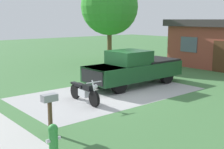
{
  "coord_description": "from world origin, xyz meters",
  "views": [
    {
      "loc": [
        10.53,
        -8.75,
        3.5
      ],
      "look_at": [
        -0.02,
        0.17,
        0.9
      ],
      "focal_mm": 47.09,
      "sensor_mm": 36.0,
      "label": 1
    }
  ],
  "objects_px": {
    "mailbox": "(50,103)",
    "shade_tree": "(109,7)",
    "motorcycle": "(84,92)",
    "fire_hydrant": "(53,140)",
    "pickup_truck": "(135,68)"
  },
  "relations": [
    {
      "from": "pickup_truck",
      "to": "fire_hydrant",
      "type": "bearing_deg",
      "value": -58.31
    },
    {
      "from": "mailbox",
      "to": "motorcycle",
      "type": "bearing_deg",
      "value": 127.87
    },
    {
      "from": "mailbox",
      "to": "shade_tree",
      "type": "height_order",
      "value": "shade_tree"
    },
    {
      "from": "motorcycle",
      "to": "mailbox",
      "type": "bearing_deg",
      "value": -52.13
    },
    {
      "from": "motorcycle",
      "to": "shade_tree",
      "type": "relative_size",
      "value": 0.33
    },
    {
      "from": "mailbox",
      "to": "shade_tree",
      "type": "bearing_deg",
      "value": 133.37
    },
    {
      "from": "motorcycle",
      "to": "pickup_truck",
      "type": "distance_m",
      "value": 4.2
    },
    {
      "from": "fire_hydrant",
      "to": "shade_tree",
      "type": "xyz_separation_m",
      "value": [
        -11.86,
        11.74,
        4.06
      ]
    },
    {
      "from": "motorcycle",
      "to": "mailbox",
      "type": "xyz_separation_m",
      "value": [
        2.18,
        -2.8,
        0.51
      ]
    },
    {
      "from": "fire_hydrant",
      "to": "mailbox",
      "type": "bearing_deg",
      "value": 154.33
    },
    {
      "from": "motorcycle",
      "to": "fire_hydrant",
      "type": "distance_m",
      "value": 5.0
    },
    {
      "from": "pickup_truck",
      "to": "fire_hydrant",
      "type": "relative_size",
      "value": 6.48
    },
    {
      "from": "pickup_truck",
      "to": "mailbox",
      "type": "height_order",
      "value": "pickup_truck"
    },
    {
      "from": "pickup_truck",
      "to": "fire_hydrant",
      "type": "distance_m",
      "value": 8.85
    },
    {
      "from": "pickup_truck",
      "to": "shade_tree",
      "type": "distance_m",
      "value": 9.08
    }
  ]
}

